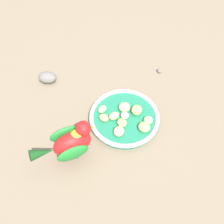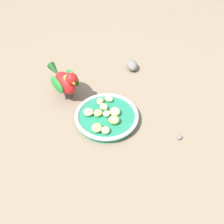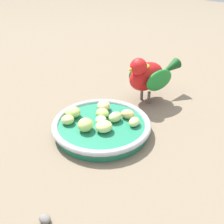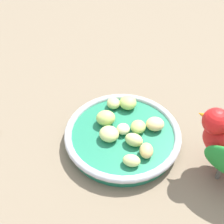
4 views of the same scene
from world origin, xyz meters
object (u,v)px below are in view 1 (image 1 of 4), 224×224
(apple_piece_6, at_px, (144,127))
(parrot, at_px, (70,142))
(apple_piece_0, at_px, (137,111))
(apple_piece_2, at_px, (124,116))
(apple_piece_5, at_px, (104,118))
(rock_large, at_px, (47,78))
(apple_piece_7, at_px, (124,107))
(apple_piece_1, at_px, (102,109))
(apple_piece_9, at_px, (148,120))
(feeding_bowl, at_px, (124,118))
(apple_piece_8, at_px, (114,116))
(pebble_0, at_px, (159,71))
(apple_piece_4, at_px, (122,123))
(apple_piece_3, at_px, (119,131))

(apple_piece_6, bearing_deg, parrot, -17.21)
(apple_piece_0, relative_size, apple_piece_2, 1.47)
(apple_piece_5, height_order, rock_large, apple_piece_5)
(apple_piece_2, xyz_separation_m, apple_piece_7, (-0.02, -0.03, 0.00))
(apple_piece_0, xyz_separation_m, apple_piece_1, (0.09, -0.08, -0.01))
(apple_piece_0, bearing_deg, apple_piece_9, 97.57)
(apple_piece_0, xyz_separation_m, rock_large, (0.16, -0.33, -0.02))
(feeding_bowl, height_order, apple_piece_6, apple_piece_6)
(apple_piece_8, bearing_deg, parrot, 7.24)
(apple_piece_2, distance_m, rock_large, 0.33)
(rock_large, distance_m, pebble_0, 0.43)
(apple_piece_0, xyz_separation_m, apple_piece_6, (0.02, 0.06, -0.00))
(apple_piece_1, relative_size, parrot, 0.16)
(apple_piece_8, xyz_separation_m, pebble_0, (-0.28, -0.08, -0.03))
(apple_piece_6, bearing_deg, feeding_bowl, -73.31)
(apple_piece_2, distance_m, apple_piece_4, 0.03)
(apple_piece_2, relative_size, apple_piece_7, 0.68)
(apple_piece_8, relative_size, parrot, 0.18)
(apple_piece_7, bearing_deg, apple_piece_5, -5.04)
(apple_piece_4, relative_size, rock_large, 0.49)
(feeding_bowl, relative_size, apple_piece_7, 5.98)
(rock_large, bearing_deg, apple_piece_0, 116.49)
(apple_piece_2, relative_size, apple_piece_8, 0.75)
(pebble_0, bearing_deg, parrot, 12.75)
(apple_piece_4, distance_m, apple_piece_9, 0.09)
(apple_piece_8, bearing_deg, apple_piece_4, 98.20)
(apple_piece_0, height_order, apple_piece_7, apple_piece_0)
(apple_piece_8, height_order, pebble_0, apple_piece_8)
(apple_piece_8, height_order, rock_large, apple_piece_8)
(rock_large, bearing_deg, feeding_bowl, 110.60)
(apple_piece_1, relative_size, apple_piece_8, 0.92)
(apple_piece_6, height_order, rock_large, apple_piece_6)
(apple_piece_7, bearing_deg, apple_piece_8, 8.31)
(apple_piece_5, relative_size, apple_piece_7, 0.85)
(apple_piece_9, bearing_deg, apple_piece_3, -12.51)
(apple_piece_1, height_order, apple_piece_4, apple_piece_4)
(apple_piece_6, relative_size, apple_piece_8, 1.09)
(feeding_bowl, xyz_separation_m, rock_large, (0.12, -0.31, 0.00))
(apple_piece_7, bearing_deg, apple_piece_2, 49.07)
(apple_piece_6, xyz_separation_m, apple_piece_9, (-0.03, -0.01, -0.00))
(feeding_bowl, xyz_separation_m, parrot, (0.20, 0.01, 0.06))
(feeding_bowl, distance_m, apple_piece_9, 0.08)
(feeding_bowl, height_order, apple_piece_8, apple_piece_8)
(apple_piece_3, relative_size, parrot, 0.18)
(apple_piece_3, bearing_deg, feeding_bowl, -142.47)
(feeding_bowl, xyz_separation_m, apple_piece_6, (-0.02, 0.08, 0.02))
(apple_piece_7, relative_size, pebble_0, 1.87)
(apple_piece_6, xyz_separation_m, apple_piece_8, (0.05, -0.09, -0.00))
(apple_piece_3, xyz_separation_m, rock_large, (0.07, -0.35, -0.02))
(apple_piece_2, bearing_deg, apple_piece_5, -29.58)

